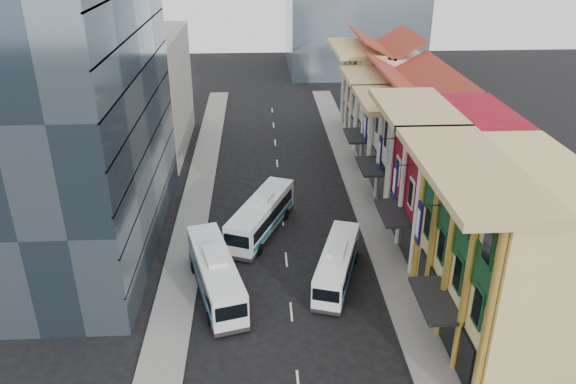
{
  "coord_description": "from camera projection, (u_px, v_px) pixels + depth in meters",
  "views": [
    {
      "loc": [
        -1.99,
        -24.68,
        25.05
      ],
      "look_at": [
        0.37,
        19.36,
        4.15
      ],
      "focal_mm": 35.0,
      "sensor_mm": 36.0,
      "label": 1
    }
  ],
  "objects": [
    {
      "name": "bus_right",
      "position": [
        337.0,
        263.0,
        43.3
      ],
      "size": [
        4.92,
        9.7,
        3.04
      ],
      "primitive_type": null,
      "rotation": [
        0.0,
        0.0,
        -0.3
      ],
      "color": "white",
      "rests_on": "ground"
    },
    {
      "name": "shophouse_tan",
      "position": [
        513.0,
        257.0,
        35.72
      ],
      "size": [
        8.0,
        14.0,
        12.0
      ],
      "primitive_type": "cube",
      "color": "#D6C77B",
      "rests_on": "ground"
    },
    {
      "name": "office_block_far",
      "position": [
        142.0,
        93.0,
        67.22
      ],
      "size": [
        10.0,
        18.0,
        14.0
      ],
      "primitive_type": "cube",
      "color": "gray",
      "rests_on": "ground"
    },
    {
      "name": "bus_left_far",
      "position": [
        261.0,
        215.0,
        50.04
      ],
      "size": [
        6.46,
        10.98,
        3.47
      ],
      "primitive_type": null,
      "rotation": [
        0.0,
        0.0,
        -0.39
      ],
      "color": "silver",
      "rests_on": "ground"
    },
    {
      "name": "office_tower",
      "position": [
        62.0,
        71.0,
        43.0
      ],
      "size": [
        12.0,
        26.0,
        30.0
      ],
      "primitive_type": "cube",
      "color": "#364756",
      "rests_on": "ground"
    },
    {
      "name": "bus_left_near",
      "position": [
        215.0,
        273.0,
        41.68
      ],
      "size": [
        5.24,
        11.08,
        3.46
      ],
      "primitive_type": null,
      "rotation": [
        0.0,
        0.0,
        0.26
      ],
      "color": "silver",
      "rests_on": "ground"
    },
    {
      "name": "shophouse_red",
      "position": [
        453.0,
        180.0,
        46.55
      ],
      "size": [
        8.0,
        10.0,
        12.0
      ],
      "primitive_type": "cube",
      "color": "maroon",
      "rests_on": "ground"
    },
    {
      "name": "sidewalk_left",
      "position": [
        192.0,
        221.0,
        52.51
      ],
      "size": [
        3.0,
        90.0,
        0.15
      ],
      "primitive_type": "cube",
      "color": "slate",
      "rests_on": "ground"
    },
    {
      "name": "sidewalk_right",
      "position": [
        372.0,
        217.0,
        53.33
      ],
      "size": [
        3.0,
        90.0,
        0.15
      ],
      "primitive_type": "cube",
      "color": "slate",
      "rests_on": "ground"
    },
    {
      "name": "shophouse_cream_near",
      "position": [
        421.0,
        150.0,
        55.55
      ],
      "size": [
        8.0,
        9.0,
        10.0
      ],
      "primitive_type": "cube",
      "color": "beige",
      "rests_on": "ground"
    },
    {
      "name": "shophouse_cream_far",
      "position": [
        381.0,
        93.0,
        72.93
      ],
      "size": [
        8.0,
        12.0,
        11.0
      ],
      "primitive_type": "cube",
      "color": "beige",
      "rests_on": "ground"
    },
    {
      "name": "shophouse_cream_mid",
      "position": [
        400.0,
        122.0,
        63.67
      ],
      "size": [
        8.0,
        9.0,
        10.0
      ],
      "primitive_type": "cube",
      "color": "beige",
      "rests_on": "ground"
    }
  ]
}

